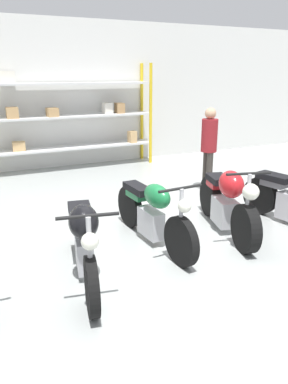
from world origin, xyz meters
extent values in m
plane|color=#9EA3A0|center=(0.00, 0.00, 0.00)|extent=(30.00, 30.00, 0.00)
cube|color=silver|center=(0.00, 5.34, 1.80)|extent=(30.00, 0.08, 3.60)
cylinder|color=gold|center=(2.21, 4.70, 1.29)|extent=(0.08, 0.08, 2.57)
cylinder|color=gold|center=(2.21, 5.25, 1.29)|extent=(0.08, 0.08, 2.57)
cube|color=silver|center=(0.15, 4.97, 0.54)|extent=(4.11, 0.55, 0.05)
cube|color=silver|center=(0.15, 4.97, 1.31)|extent=(4.11, 0.55, 0.05)
cube|color=silver|center=(0.15, 4.97, 2.08)|extent=(4.11, 0.55, 0.05)
cube|color=silver|center=(1.12, 4.98, 1.47)|extent=(0.24, 0.23, 0.27)
cube|color=tan|center=(-1.21, 4.92, 1.46)|extent=(0.27, 0.32, 0.25)
cube|color=silver|center=(-1.23, 5.12, 2.24)|extent=(0.34, 0.25, 0.26)
cube|color=tan|center=(-1.14, 4.97, 0.67)|extent=(0.30, 0.24, 0.21)
cube|color=#A87F51|center=(1.44, 4.95, 1.46)|extent=(0.23, 0.33, 0.25)
cube|color=tan|center=(1.74, 4.84, 0.71)|extent=(0.20, 0.22, 0.30)
cube|color=tan|center=(-0.31, 4.88, 1.44)|extent=(0.27, 0.30, 0.20)
cylinder|color=black|center=(-1.27, -1.07, 0.31)|extent=(0.22, 0.64, 0.63)
cylinder|color=black|center=(-0.97, 0.43, 0.31)|extent=(0.22, 0.64, 0.63)
cube|color=#ADADB2|center=(-1.11, -0.27, 0.28)|extent=(0.28, 0.50, 0.39)
ellipsoid|color=black|center=(-1.14, -0.44, 0.75)|extent=(0.42, 0.50, 0.40)
cube|color=black|center=(-1.04, 0.07, 0.69)|extent=(0.38, 0.59, 0.10)
cube|color=black|center=(-1.02, 0.17, 0.60)|extent=(0.31, 0.42, 0.12)
cylinder|color=#ADADB2|center=(-1.26, -1.05, 0.68)|extent=(0.06, 0.06, 0.73)
sphere|color=silver|center=(-1.28, -1.12, 0.83)|extent=(0.17, 0.17, 0.17)
cylinder|color=black|center=(-1.26, -1.03, 1.05)|extent=(0.60, 0.15, 0.04)
cylinder|color=black|center=(0.06, -0.57, 0.33)|extent=(0.15, 0.66, 0.65)
cylinder|color=black|center=(-0.03, 0.87, 0.33)|extent=(0.15, 0.66, 0.65)
cube|color=#ADADB2|center=(0.01, 0.20, 0.29)|extent=(0.22, 0.48, 0.39)
ellipsoid|color=#196B38|center=(0.02, 0.03, 0.75)|extent=(0.30, 0.55, 0.32)
cube|color=black|center=(-0.01, 0.60, 0.70)|extent=(0.26, 0.58, 0.10)
cube|color=#196B38|center=(-0.01, 0.62, 0.61)|extent=(0.21, 0.41, 0.12)
cylinder|color=#ADADB2|center=(0.05, -0.55, 0.67)|extent=(0.05, 0.05, 0.68)
sphere|color=silver|center=(0.06, -0.62, 0.81)|extent=(0.17, 0.17, 0.17)
cylinder|color=black|center=(0.05, -0.52, 1.01)|extent=(0.61, 0.07, 0.04)
cylinder|color=black|center=(1.04, -0.62, 0.34)|extent=(0.32, 0.69, 0.67)
cylinder|color=black|center=(1.40, 0.72, 0.34)|extent=(0.32, 0.69, 0.67)
cube|color=#ADADB2|center=(1.23, 0.10, 0.30)|extent=(0.39, 0.54, 0.40)
ellipsoid|color=#B2191E|center=(1.19, -0.06, 0.79)|extent=(0.45, 0.56, 0.40)
cube|color=black|center=(1.32, 0.42, 0.73)|extent=(0.39, 0.52, 0.10)
cube|color=#B2191E|center=(1.33, 0.49, 0.64)|extent=(0.31, 0.38, 0.12)
cylinder|color=#ADADB2|center=(1.04, -0.60, 0.71)|extent=(0.06, 0.06, 0.75)
sphere|color=silver|center=(1.03, -0.66, 0.87)|extent=(0.22, 0.22, 0.22)
cylinder|color=black|center=(1.05, -0.57, 1.09)|extent=(0.61, 0.19, 0.04)
cylinder|color=black|center=(2.23, 0.44, 0.32)|extent=(0.26, 0.65, 0.64)
cube|color=black|center=(2.28, 0.21, 0.70)|extent=(0.39, 0.62, 0.10)
cube|color=slate|center=(2.28, 0.20, 0.61)|extent=(0.32, 0.44, 0.12)
cylinder|color=#38332D|center=(2.18, 2.02, 0.41)|extent=(0.13, 0.13, 0.82)
cylinder|color=#38332D|center=(2.14, 1.85, 0.41)|extent=(0.13, 0.13, 0.82)
cylinder|color=maroon|center=(2.16, 1.93, 1.14)|extent=(0.38, 0.38, 0.65)
sphere|color=tan|center=(2.16, 1.93, 1.58)|extent=(0.22, 0.22, 0.22)
camera|label=1|loc=(-2.18, -4.24, 2.35)|focal=35.00mm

